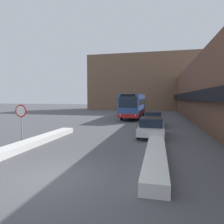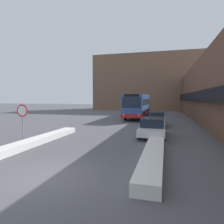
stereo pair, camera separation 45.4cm
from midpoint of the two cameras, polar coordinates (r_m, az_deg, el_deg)
ground_plane at (r=7.81m, az=-16.80°, el=-17.41°), size 160.00×160.00×0.00m
building_row_right at (r=30.76m, az=26.65°, el=5.02°), size 5.50×60.00×7.20m
building_backdrop_far at (r=49.73m, az=10.74°, el=8.21°), size 26.00×8.00×13.04m
snow_bank_left at (r=12.16m, az=-23.70°, el=-8.90°), size 0.90×11.83×0.36m
snow_bank_right at (r=10.10m, az=13.21°, el=-11.07°), size 0.90×8.60×0.44m
city_bus at (r=28.92m, az=7.85°, el=1.98°), size 2.54×11.43×3.32m
parked_car_front at (r=15.10m, az=12.40°, el=-4.18°), size 1.86×4.30×1.36m
parked_car_middle at (r=20.94m, az=13.19°, el=-1.86°), size 1.83×4.86×1.44m
stop_sign at (r=13.38m, az=-23.35°, el=-0.86°), size 0.76×0.08×2.43m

